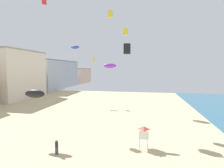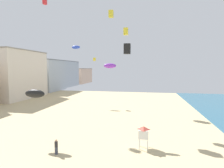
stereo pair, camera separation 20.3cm
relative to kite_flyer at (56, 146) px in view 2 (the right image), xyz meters
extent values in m
cube|color=silver|center=(-34.15, 31.85, 6.30)|extent=(17.26, 18.16, 14.45)
cube|color=gray|center=(-34.15, 31.85, 13.68)|extent=(17.61, 18.52, 0.30)
cube|color=#ADB7C1|center=(-34.15, 50.97, 5.38)|extent=(15.11, 14.24, 12.59)
cube|color=slate|center=(-34.15, 50.97, 11.82)|extent=(15.41, 14.53, 0.30)
cube|color=#ADB7C1|center=(-34.15, 69.18, 5.50)|extent=(11.11, 18.77, 12.83)
cube|color=slate|center=(-34.15, 69.18, 12.07)|extent=(11.34, 19.14, 0.30)
cube|color=beige|center=(-34.15, 91.94, 3.65)|extent=(11.77, 20.43, 9.13)
cube|color=#89715E|center=(-34.15, 91.94, 8.37)|extent=(12.01, 20.84, 0.30)
cube|color=#383D4C|center=(0.00, 0.00, -0.52)|extent=(0.28, 0.18, 0.80)
cylinder|color=#262628|center=(0.00, 0.00, 0.18)|extent=(0.34, 0.34, 0.60)
sphere|color=tan|center=(0.00, 0.00, 0.60)|extent=(0.24, 0.24, 0.24)
cylinder|color=white|center=(8.59, 2.87, -0.32)|extent=(0.10, 0.10, 1.20)
cylinder|color=white|center=(9.49, 2.87, -0.32)|extent=(0.10, 0.10, 1.20)
cylinder|color=white|center=(8.59, 3.77, -0.32)|extent=(0.10, 0.10, 1.20)
cylinder|color=white|center=(9.49, 3.77, -0.32)|extent=(0.10, 0.10, 1.20)
cube|color=white|center=(9.04, 3.32, 0.78)|extent=(1.10, 1.10, 1.00)
pyramid|color=#D14C3D|center=(9.04, 3.32, 1.46)|extent=(1.10, 1.10, 0.35)
cube|color=red|center=(-9.04, 13.56, 20.26)|extent=(0.60, 0.60, 0.95)
ellipsoid|color=purple|center=(4.31, 7.28, 8.56)|extent=(1.72, 0.48, 0.67)
ellipsoid|color=blue|center=(-9.36, 28.44, 13.89)|extent=(2.31, 0.64, 0.90)
cube|color=yellow|center=(5.68, 13.81, 14.45)|extent=(0.74, 0.74, 1.16)
cube|color=yellow|center=(-3.88, 27.15, 10.58)|extent=(0.53, 0.53, 0.84)
cube|color=yellow|center=(0.42, 27.20, 21.54)|extent=(1.07, 1.07, 1.69)
cube|color=black|center=(6.40, 9.65, 11.07)|extent=(0.95, 0.95, 1.49)
ellipsoid|color=black|center=(-4.38, 2.99, 5.05)|extent=(2.67, 0.74, 1.04)
camera|label=1|loc=(9.14, -16.83, 8.13)|focal=28.64mm
camera|label=2|loc=(9.34, -16.79, 8.13)|focal=28.64mm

